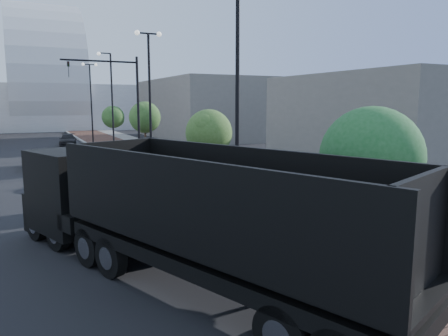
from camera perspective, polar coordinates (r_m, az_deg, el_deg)
name	(u,v)px	position (r m, az deg, el deg)	size (l,w,h in m)	color
sidewalk	(130,148)	(46.02, -12.54, 2.64)	(7.00, 140.00, 0.12)	#4C2D23
concrete_strip	(155,147)	(46.71, -9.32, 2.83)	(2.40, 140.00, 0.13)	slate
curb	(97,150)	(45.34, -16.85, 2.39)	(0.30, 140.00, 0.14)	gray
dump_truck	(133,213)	(13.12, -12.14, -5.94)	(7.44, 13.74, 3.69)	black
white_sedan	(101,173)	(25.89, -16.25, -0.71)	(1.53, 4.39, 1.45)	silver
dark_car_mid	(43,159)	(33.90, -23.32, 1.14)	(2.48, 5.37, 1.49)	black
dark_car_far	(68,140)	(51.66, -20.38, 3.60)	(1.78, 4.38, 1.27)	black
pedestrian	(206,158)	(29.91, -2.43, 1.39)	(0.72, 0.47, 1.97)	black
streetlight_1	(235,116)	(16.38, 1.45, 7.03)	(1.44, 0.56, 9.21)	black
streetlight_2	(150,103)	(27.61, -9.97, 8.62)	(1.72, 0.56, 9.28)	black
streetlight_3	(111,108)	(39.27, -15.00, 7.79)	(1.44, 0.56, 9.21)	black
streetlight_4	(91,103)	(51.11, -17.51, 8.39)	(1.72, 0.56, 9.28)	black
traffic_mast	(125,101)	(30.30, -13.22, 8.84)	(5.09, 0.20, 8.00)	black
tree_0	(372,158)	(12.28, 19.33, 1.32)	(2.81, 2.81, 4.77)	#382619
tree_1	(209,133)	(21.46, -1.98, 4.76)	(2.42, 2.38, 4.54)	#382619
tree_2	(145,117)	(32.75, -10.60, 6.74)	(2.42, 2.38, 4.95)	#382619
tree_3	(113,117)	(44.44, -14.73, 6.68)	(2.31, 2.25, 4.55)	#382619
convention_center	(46,97)	(89.69, -22.97, 8.88)	(50.00, 30.00, 50.00)	#ABAFB5
commercial_block_ne	(202,109)	(59.21, -3.04, 7.99)	(12.00, 22.00, 8.00)	#64605A
commercial_block_e	(375,120)	(35.08, 19.77, 6.10)	(10.00, 16.00, 7.00)	#615D57
utility_cover_1	(303,229)	(16.39, 10.68, -8.09)	(0.50, 0.50, 0.02)	black
utility_cover_2	(195,181)	(25.80, -4.00, -1.75)	(0.50, 0.50, 0.02)	black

